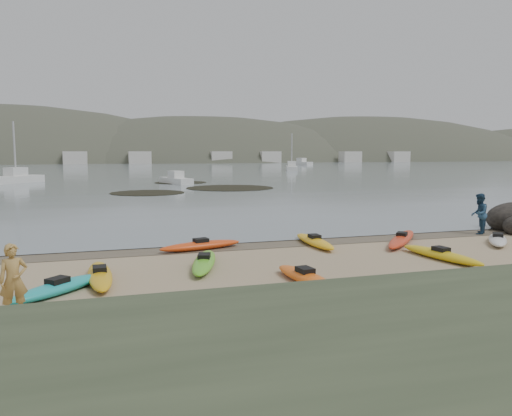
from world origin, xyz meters
name	(u,v)px	position (x,y,z in m)	size (l,w,h in m)	color
ground	(256,243)	(0.00, 0.00, 0.00)	(600.00, 600.00, 0.00)	tan
wet_sand	(258,244)	(0.00, -0.30, 0.00)	(60.00, 60.00, 0.00)	brown
water	(113,158)	(0.00, 300.00, 0.01)	(1200.00, 1200.00, 0.00)	slate
kayaks	(271,257)	(-0.56, -3.65, 0.17)	(23.01, 8.76, 0.34)	gold
person_west	(13,280)	(-8.27, -7.48, 0.87)	(0.64, 0.42, 1.75)	#B08946
person_east	(479,214)	(10.75, -0.89, 0.96)	(0.94, 0.73, 1.93)	navy
kelp_mats	(197,188)	(3.44, 32.81, 0.03)	(17.07, 21.42, 0.04)	black
moored_boats	(151,169)	(2.86, 79.20, 0.53)	(103.42, 82.06, 1.13)	silver
far_hills	(212,197)	(39.38, 193.97, -15.93)	(550.00, 135.00, 80.00)	#384235
far_town	(142,158)	(6.00, 145.00, 2.00)	(199.00, 5.00, 4.00)	beige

